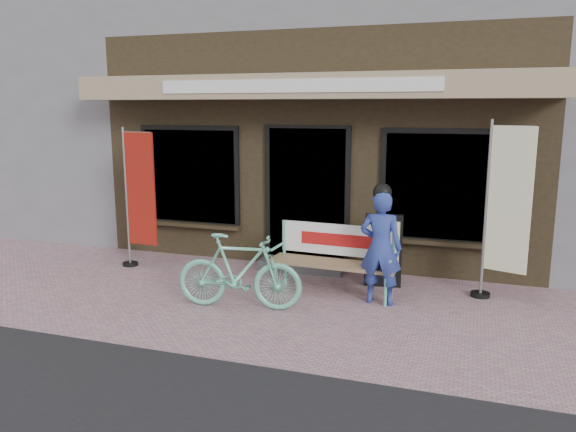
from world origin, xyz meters
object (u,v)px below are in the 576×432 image
(bicycle, at_px, (239,271))
(nobori_red, at_px, (139,196))
(person, at_px, (381,245))
(nobori_cream, at_px, (505,210))
(menu_stand, at_px, (383,250))
(bench, at_px, (335,254))

(bicycle, xyz_separation_m, nobori_red, (-2.18, 1.21, 0.65))
(person, xyz_separation_m, nobori_cream, (1.45, 0.61, 0.44))
(bicycle, xyz_separation_m, menu_stand, (1.55, 1.43, 0.05))
(bicycle, height_order, menu_stand, menu_stand)
(nobori_red, xyz_separation_m, nobori_cream, (5.26, 0.13, 0.08))
(person, relative_size, bicycle, 0.98)
(bench, bearing_deg, person, -17.23)
(bicycle, height_order, nobori_cream, nobori_cream)
(nobori_red, height_order, nobori_cream, nobori_cream)
(bicycle, bearing_deg, nobori_cream, -74.70)
(nobori_red, distance_m, nobori_cream, 5.26)
(bicycle, relative_size, nobori_cream, 0.68)
(person, bearing_deg, bicycle, -154.07)
(bench, bearing_deg, nobori_red, 178.69)
(nobori_cream, bearing_deg, bench, -151.66)
(bench, xyz_separation_m, menu_stand, (0.57, 0.47, -0.01))
(person, distance_m, bicycle, 1.80)
(person, bearing_deg, menu_stand, 97.48)
(person, relative_size, nobori_cream, 0.67)
(menu_stand, bearing_deg, bicycle, -144.51)
(bench, distance_m, person, 0.72)
(bicycle, relative_size, nobori_red, 0.73)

